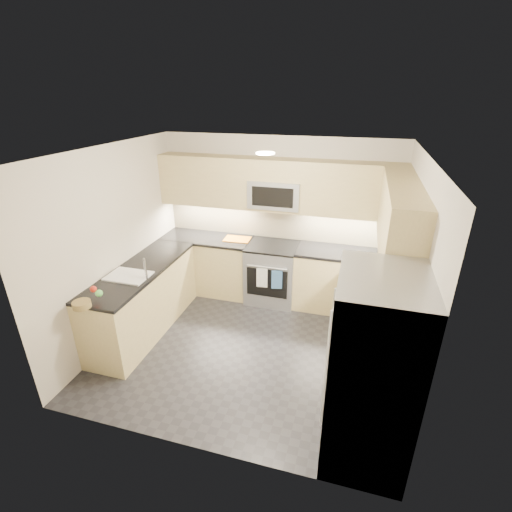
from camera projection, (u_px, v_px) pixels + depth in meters
name	position (u px, v px, depth m)	size (l,w,h in m)	color
floor	(249.00, 346.00, 4.89)	(3.60, 3.20, 0.00)	#242329
ceiling	(247.00, 151.00, 3.87)	(3.60, 3.20, 0.02)	beige
wall_back	(278.00, 219.00, 5.78)	(3.60, 0.02, 2.50)	beige
wall_front	(190.00, 340.00, 2.97)	(3.60, 0.02, 2.50)	beige
wall_left	(116.00, 244.00, 4.83)	(0.02, 3.20, 2.50)	beige
wall_right	(410.00, 279.00, 3.93)	(0.02, 3.20, 2.50)	beige
base_cab_back_left	(208.00, 265.00, 6.12)	(1.42, 0.60, 0.90)	#CDB97C
base_cab_back_right	(343.00, 282.00, 5.57)	(1.42, 0.60, 0.90)	#CDB97C
base_cab_right	(371.00, 329.00, 4.46)	(0.60, 1.70, 0.90)	#CDB97C
base_cab_peninsula	(144.00, 300.00, 5.08)	(0.60, 2.00, 0.90)	#CDB97C
countertop_back_left	(207.00, 238.00, 5.93)	(1.42, 0.63, 0.04)	black
countertop_back_right	(346.00, 253.00, 5.38)	(1.42, 0.63, 0.04)	black
countertop_right	(376.00, 296.00, 4.27)	(0.63, 1.70, 0.04)	black
countertop_peninsula	(140.00, 270.00, 4.89)	(0.63, 2.00, 0.04)	black
upper_cab_back	(276.00, 185.00, 5.39)	(3.60, 0.35, 0.75)	#CDB97C
upper_cab_right	(399.00, 218.00, 3.98)	(0.35, 1.95, 0.75)	#CDB97C
backsplash_back	(278.00, 222.00, 5.80)	(3.60, 0.01, 0.51)	#C2B28C
backsplash_right	(405.00, 266.00, 4.35)	(0.01, 2.30, 0.51)	#C2B28C
gas_range	(272.00, 273.00, 5.82)	(0.76, 0.65, 0.91)	#929399
range_cooktop	(273.00, 246.00, 5.63)	(0.76, 0.65, 0.03)	black
oven_door_glass	(267.00, 283.00, 5.53)	(0.62, 0.02, 0.45)	black
oven_handle	(267.00, 267.00, 5.41)	(0.02, 0.02, 0.60)	#B2B5BA
microwave	(276.00, 194.00, 5.42)	(0.76, 0.40, 0.40)	#A2A5AA
microwave_door	(272.00, 197.00, 5.24)	(0.60, 0.01, 0.28)	black
refrigerator	(372.00, 371.00, 3.15)	(0.70, 0.90, 1.80)	#9D9FA4
fridge_handle_left	(326.00, 372.00, 3.06)	(0.02, 0.02, 1.20)	#B2B5BA
fridge_handle_right	(330.00, 346.00, 3.38)	(0.02, 0.02, 1.20)	#B2B5BA
sink_basin	(129.00, 281.00, 4.68)	(0.52, 0.38, 0.16)	white
faucet	(145.00, 269.00, 4.54)	(0.03, 0.03, 0.28)	silver
utensil_bowl	(388.00, 255.00, 5.10)	(0.26, 0.26, 0.15)	green
cutting_board	(237.00, 239.00, 5.82)	(0.40, 0.28, 0.01)	#C66D12
fruit_basket	(82.00, 305.00, 3.99)	(0.19, 0.19, 0.07)	olive
fruit_apple	(93.00, 289.00, 4.13)	(0.07, 0.07, 0.07)	red
fruit_pear	(99.00, 293.00, 4.05)	(0.08, 0.08, 0.08)	#5EC554
dish_towel_check	(262.00, 278.00, 5.48)	(0.16, 0.01, 0.31)	white
dish_towel_blue	(277.00, 280.00, 5.42)	(0.16, 0.01, 0.30)	#305485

